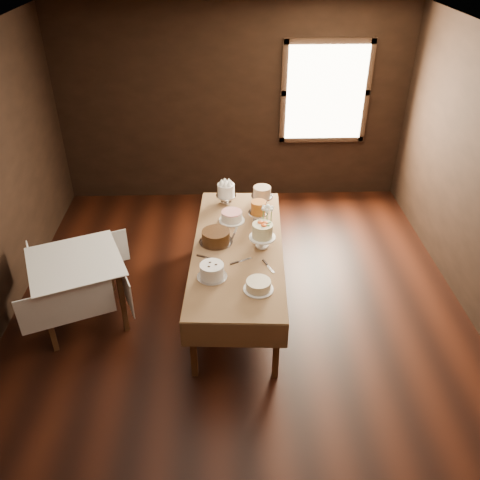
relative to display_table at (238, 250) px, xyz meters
The scene contains 21 objects.
floor 0.80m from the display_table, 87.66° to the right, with size 5.00×6.00×0.01m, color black.
ceiling 2.15m from the display_table, 87.66° to the right, with size 5.00×6.00×0.01m, color beige.
wall_back 2.69m from the display_table, 89.64° to the left, with size 5.00×0.02×2.80m, color black.
window 3.00m from the display_table, 62.57° to the left, with size 1.10×0.05×1.30m, color #FFEABF.
display_table is the anchor object (origin of this frame).
side_table 1.68m from the display_table, behind, with size 1.17×1.17×0.76m.
cake_meringue 0.97m from the display_table, 96.74° to the left, with size 0.26×0.26×0.26m.
cake_speckled 0.99m from the display_table, 70.70° to the left, with size 0.27×0.27×0.24m.
cake_lattice 0.53m from the display_table, 95.84° to the left, with size 0.33×0.33×0.11m.
cake_caramel 0.59m from the display_table, 63.69° to the left, with size 0.24×0.24×0.26m.
cake_chocolate 0.27m from the display_table, 162.26° to the left, with size 0.36×0.36×0.14m.
cake_flowers 0.31m from the display_table, ahead, with size 0.30×0.30×0.29m.
cake_swirl 0.62m from the display_table, 116.12° to the right, with size 0.33×0.33×0.15m.
cake_cream 0.77m from the display_table, 77.20° to the right, with size 0.29×0.29×0.10m.
cake_server_a 0.28m from the display_table, 76.51° to the right, with size 0.24×0.03×0.01m, color silver.
cake_server_b 0.53m from the display_table, 53.90° to the right, with size 0.24×0.03×0.01m, color silver.
cake_server_c 0.31m from the display_table, 92.95° to the left, with size 0.24×0.03×0.01m, color silver.
cake_server_d 0.40m from the display_table, 37.32° to the left, with size 0.24×0.03×0.01m, color silver.
cake_server_e 0.37m from the display_table, 140.09° to the right, with size 0.24×0.03×0.01m, color silver.
flower_vase 0.42m from the display_table, 35.17° to the left, with size 0.13×0.13×0.14m, color #2D2823.
flower_bouquet 0.51m from the display_table, 35.17° to the left, with size 0.14×0.14×0.20m, color white, non-canonical shape.
Camera 1 is at (-0.15, -4.02, 3.70)m, focal length 37.44 mm.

